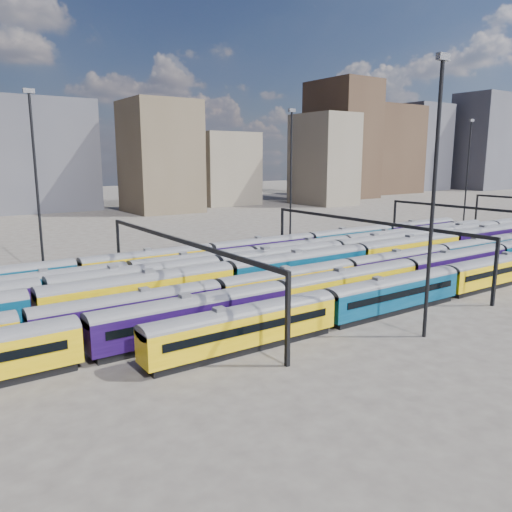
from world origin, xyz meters
TOP-DOWN VIEW (x-y plane):
  - ground at (0.00, 0.00)m, footprint 500.00×500.00m
  - rake_0 at (18.35, -15.00)m, footprint 97.74×2.86m
  - rake_1 at (7.18, -10.00)m, footprint 121.83×2.97m
  - rake_2 at (-8.17, -5.00)m, footprint 135.57×2.83m
  - rake_3 at (-2.33, 0.00)m, footprint 154.79×3.23m
  - rake_4 at (9.07, 5.00)m, footprint 127.34×3.10m
  - rake_5 at (6.28, 10.00)m, footprint 94.90×2.78m
  - rake_6 at (-17.42, 15.00)m, footprint 137.82×2.88m
  - gantry_1 at (-20.00, 0.00)m, footprint 0.35×40.35m
  - gantry_2 at (10.00, 0.00)m, footprint 0.35×40.35m
  - gantry_3 at (40.00, 0.00)m, footprint 0.35×40.35m
  - mast_1 at (-30.00, 22.00)m, footprint 1.40×0.50m
  - mast_2 at (-5.00, -22.00)m, footprint 1.40×0.50m
  - mast_3 at (15.00, 24.00)m, footprint 1.40×0.50m
  - mast_5 at (65.00, 20.00)m, footprint 1.40×0.50m
  - skyline at (104.75, 105.73)m, footprint 399.22×60.48m

SIDE VIEW (x-z plane):
  - ground at x=0.00m, z-range 0.00..0.00m
  - rake_5 at x=6.28m, z-range 0.12..4.79m
  - rake_2 at x=-8.17m, z-range 0.12..4.88m
  - rake_0 at x=18.35m, z-range 0.12..4.94m
  - rake_6 at x=-17.42m, z-range 0.12..4.96m
  - rake_1 at x=7.18m, z-range 0.13..5.13m
  - rake_4 at x=9.07m, z-range 0.13..5.36m
  - rake_3 at x=-2.33m, z-range 0.14..5.59m
  - gantry_1 at x=-20.00m, z-range 2.78..10.80m
  - gantry_2 at x=10.00m, z-range 2.78..10.80m
  - gantry_3 at x=40.00m, z-range 2.78..10.80m
  - mast_1 at x=-30.00m, z-range 1.17..26.77m
  - mast_2 at x=-5.00m, z-range 1.17..26.77m
  - mast_3 at x=15.00m, z-range 1.17..26.77m
  - mast_5 at x=65.00m, z-range 1.17..26.77m
  - skyline at x=104.75m, z-range -4.18..45.85m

